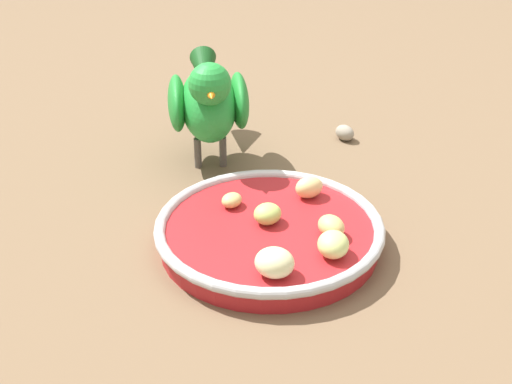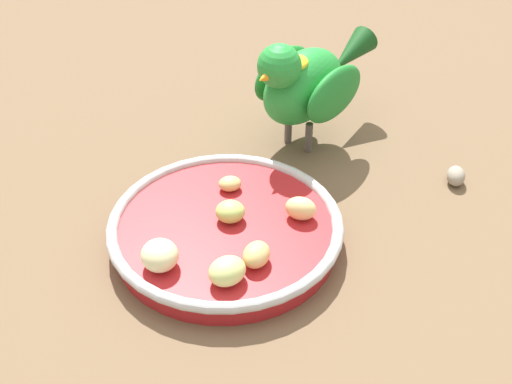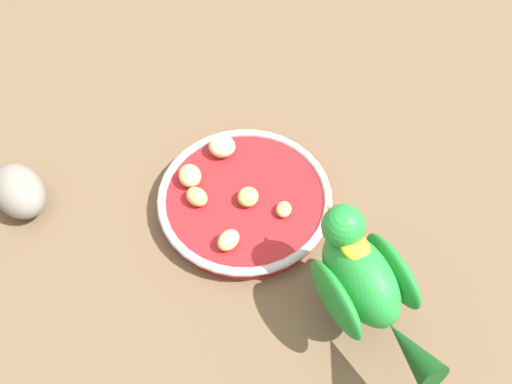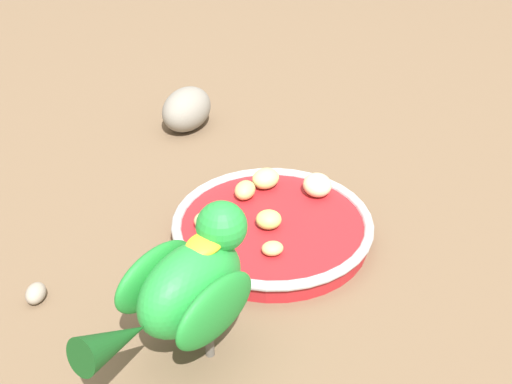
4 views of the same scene
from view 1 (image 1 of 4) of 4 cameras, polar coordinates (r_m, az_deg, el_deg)
name	(u,v)px [view 1 (image 1 of 4)]	position (r m, az deg, el deg)	size (l,w,h in m)	color
ground_plane	(280,235)	(0.83, 1.81, -3.17)	(4.00, 4.00, 0.00)	brown
feeding_bowl	(269,233)	(0.80, 0.99, -3.05)	(0.24, 0.24, 0.03)	#AD1E23
apple_piece_0	(331,226)	(0.78, 5.58, -2.54)	(0.03, 0.02, 0.02)	tan
apple_piece_1	(268,214)	(0.80, 0.86, -1.62)	(0.03, 0.03, 0.02)	#B2CC66
apple_piece_2	(275,263)	(0.72, 1.38, -5.23)	(0.04, 0.04, 0.03)	beige
apple_piece_3	(333,244)	(0.75, 5.72, -3.87)	(0.04, 0.03, 0.02)	#C6D17A
apple_piece_4	(232,200)	(0.83, -1.80, -0.61)	(0.02, 0.02, 0.01)	tan
apple_piece_5	(309,187)	(0.85, 3.94, 0.35)	(0.03, 0.02, 0.02)	#E5C67F
parrot	(208,99)	(0.94, -3.54, 6.86)	(0.21, 0.10, 0.15)	#59544C
pebble_0	(345,133)	(1.04, 6.57, 4.37)	(0.03, 0.02, 0.02)	gray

